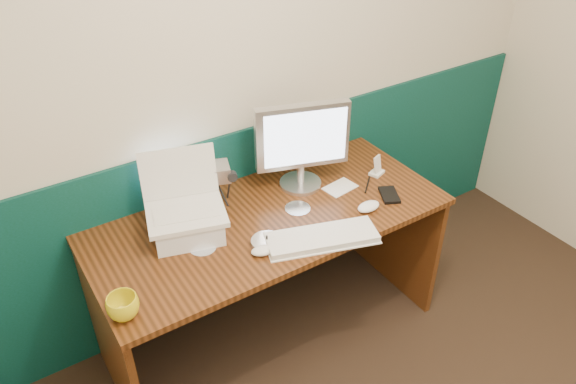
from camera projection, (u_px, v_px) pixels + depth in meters
back_wall at (258, 75)px, 2.54m from camera, size 3.50×0.04×2.50m
wainscot at (263, 209)px, 2.96m from camera, size 3.48×0.02×1.00m
desk at (271, 279)px, 2.70m from camera, size 1.60×0.70×0.75m
laptop_riser at (188, 226)px, 2.36m from camera, size 0.33×0.30×0.10m
laptop at (183, 190)px, 2.25m from camera, size 0.38×0.33×0.27m
monitor at (301, 145)px, 2.57m from camera, size 0.45×0.25×0.43m
keyboard at (322, 238)px, 2.34m from camera, size 0.49×0.29×0.03m
mouse_right at (369, 206)px, 2.52m from camera, size 0.12×0.07×0.04m
mouse_left at (263, 250)px, 2.27m from camera, size 0.11×0.08×0.03m
mug at (123, 307)px, 1.98m from camera, size 0.15×0.15×0.09m
camcorder at (222, 185)px, 2.53m from camera, size 0.12×0.14×0.19m
cd_spindle at (267, 243)px, 2.32m from camera, size 0.13×0.13×0.03m
cd_loose_a at (203, 247)px, 2.31m from camera, size 0.11×0.11×0.00m
cd_loose_b at (298, 208)px, 2.54m from camera, size 0.12×0.12×0.00m
pen at (367, 185)px, 2.69m from camera, size 0.11×0.10×0.01m
papers at (340, 187)px, 2.68m from camera, size 0.17×0.12×0.00m
dock at (377, 173)px, 2.77m from camera, size 0.09×0.08×0.01m
music_player at (378, 164)px, 2.75m from camera, size 0.06×0.04×0.09m
pda at (389, 195)px, 2.61m from camera, size 0.13×0.15×0.02m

